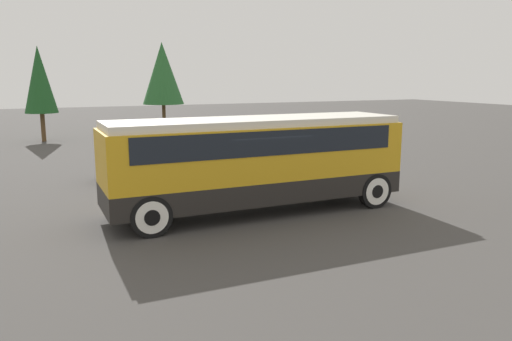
{
  "coord_description": "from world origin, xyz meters",
  "views": [
    {
      "loc": [
        -6.31,
        -13.83,
        4.2
      ],
      "look_at": [
        0.0,
        0.0,
        1.33
      ],
      "focal_mm": 35.0,
      "sensor_mm": 36.0,
      "label": 1
    }
  ],
  "objects_px": {
    "tour_bus": "(259,156)",
    "parked_car_near": "(148,161)",
    "parked_car_mid": "(239,149)",
    "parked_car_far": "(277,159)"
  },
  "relations": [
    {
      "from": "tour_bus",
      "to": "parked_car_near",
      "type": "distance_m",
      "value": 7.03
    },
    {
      "from": "tour_bus",
      "to": "parked_car_mid",
      "type": "height_order",
      "value": "tour_bus"
    },
    {
      "from": "parked_car_far",
      "to": "parked_car_near",
      "type": "bearing_deg",
      "value": 164.75
    },
    {
      "from": "parked_car_near",
      "to": "tour_bus",
      "type": "bearing_deg",
      "value": -73.28
    },
    {
      "from": "parked_car_near",
      "to": "parked_car_mid",
      "type": "distance_m",
      "value": 5.31
    },
    {
      "from": "parked_car_near",
      "to": "parked_car_far",
      "type": "distance_m",
      "value": 5.47
    },
    {
      "from": "tour_bus",
      "to": "parked_car_mid",
      "type": "bearing_deg",
      "value": 71.24
    },
    {
      "from": "parked_car_mid",
      "to": "parked_car_far",
      "type": "height_order",
      "value": "parked_car_far"
    },
    {
      "from": "tour_bus",
      "to": "parked_car_near",
      "type": "xyz_separation_m",
      "value": [
        -2.0,
        6.66,
        -1.06
      ]
    },
    {
      "from": "parked_car_mid",
      "to": "parked_car_far",
      "type": "relative_size",
      "value": 0.98
    }
  ]
}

